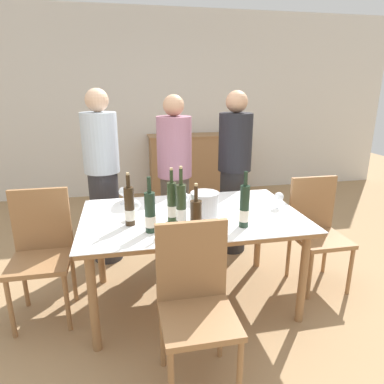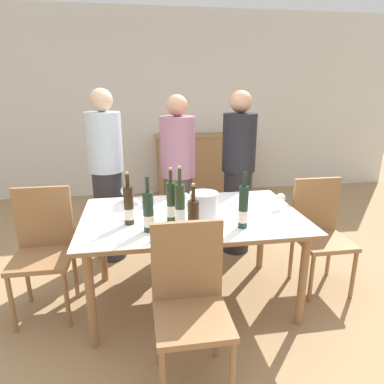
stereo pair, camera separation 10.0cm
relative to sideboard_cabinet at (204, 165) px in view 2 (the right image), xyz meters
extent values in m
plane|color=#A37F56|center=(-0.66, -2.82, -0.49)|extent=(12.00, 12.00, 0.00)
cube|color=silver|center=(-0.66, 0.29, 0.91)|extent=(8.00, 0.10, 2.80)
cube|color=#996B42|center=(0.00, 0.00, -0.01)|extent=(1.47, 0.44, 0.95)
cube|color=#996B42|center=(0.00, 0.00, 0.48)|extent=(1.51, 0.46, 0.02)
cylinder|color=#996B42|center=(-1.39, -3.24, -0.13)|extent=(0.06, 0.06, 0.71)
cylinder|color=#996B42|center=(0.08, -3.24, -0.13)|extent=(0.06, 0.06, 0.71)
cylinder|color=#996B42|center=(-1.39, -2.40, -0.13)|extent=(0.06, 0.06, 0.71)
cylinder|color=#996B42|center=(0.08, -2.40, -0.13)|extent=(0.06, 0.06, 0.71)
cube|color=#996B42|center=(-0.66, -2.82, 0.24)|extent=(1.63, 1.00, 0.04)
cube|color=white|center=(-0.66, -2.82, 0.26)|extent=(1.66, 1.03, 0.01)
cylinder|color=silver|center=(-0.60, -2.97, 0.37)|extent=(0.19, 0.19, 0.22)
cylinder|color=silver|center=(-0.60, -2.97, 0.48)|extent=(0.20, 0.20, 0.01)
cylinder|color=#1E3323|center=(-0.99, -3.08, 0.40)|extent=(0.07, 0.07, 0.27)
cylinder|color=silver|center=(-0.99, -3.08, 0.34)|extent=(0.07, 0.07, 0.08)
cylinder|color=#1E3323|center=(-0.99, -3.08, 0.59)|extent=(0.03, 0.03, 0.11)
cylinder|color=#332314|center=(-0.71, -3.22, 0.39)|extent=(0.07, 0.07, 0.25)
cylinder|color=white|center=(-0.71, -3.22, 0.33)|extent=(0.08, 0.08, 0.07)
cylinder|color=#332314|center=(-0.71, -3.22, 0.56)|extent=(0.02, 0.02, 0.10)
cylinder|color=tan|center=(-0.71, -3.22, 0.62)|extent=(0.02, 0.02, 0.02)
cylinder|color=#1E3323|center=(-0.35, -3.12, 0.41)|extent=(0.07, 0.07, 0.30)
cylinder|color=silver|center=(-0.35, -3.12, 0.35)|extent=(0.07, 0.07, 0.08)
cylinder|color=#1E3323|center=(-0.35, -3.12, 0.61)|extent=(0.03, 0.03, 0.10)
cylinder|color=#28381E|center=(-0.83, -2.93, 0.41)|extent=(0.07, 0.07, 0.29)
cylinder|color=silver|center=(-0.83, -2.93, 0.34)|extent=(0.07, 0.07, 0.08)
cylinder|color=#28381E|center=(-0.83, -2.93, 0.60)|extent=(0.02, 0.02, 0.09)
cylinder|color=tan|center=(-0.83, -2.93, 0.65)|extent=(0.02, 0.02, 0.02)
cylinder|color=#332314|center=(-1.12, -2.93, 0.40)|extent=(0.07, 0.07, 0.27)
cylinder|color=silver|center=(-1.12, -2.93, 0.34)|extent=(0.07, 0.07, 0.08)
cylinder|color=#332314|center=(-1.12, -2.93, 0.58)|extent=(0.03, 0.03, 0.09)
cylinder|color=tan|center=(-1.12, -2.93, 0.63)|extent=(0.02, 0.02, 0.02)
cylinder|color=#28381E|center=(-0.77, -3.01, 0.41)|extent=(0.07, 0.07, 0.30)
cylinder|color=white|center=(-0.77, -3.01, 0.35)|extent=(0.07, 0.07, 0.08)
cylinder|color=#28381E|center=(-0.77, -3.01, 0.62)|extent=(0.02, 0.02, 0.11)
cylinder|color=tan|center=(-0.77, -3.01, 0.68)|extent=(0.02, 0.02, 0.02)
cylinder|color=white|center=(0.06, -2.81, 0.27)|extent=(0.07, 0.07, 0.00)
cylinder|color=white|center=(0.06, -2.81, 0.30)|extent=(0.01, 0.01, 0.06)
sphere|color=white|center=(0.06, -2.81, 0.36)|extent=(0.08, 0.08, 0.08)
cylinder|color=white|center=(-1.08, -2.79, 0.27)|extent=(0.06, 0.06, 0.00)
cylinder|color=white|center=(-1.08, -2.79, 0.30)|extent=(0.01, 0.01, 0.06)
sphere|color=white|center=(-1.08, -2.79, 0.36)|extent=(0.08, 0.08, 0.08)
cylinder|color=white|center=(-1.16, -2.46, 0.27)|extent=(0.06, 0.06, 0.00)
cylinder|color=white|center=(-1.16, -2.46, 0.31)|extent=(0.01, 0.01, 0.07)
sphere|color=white|center=(-1.16, -2.46, 0.37)|extent=(0.08, 0.08, 0.08)
cylinder|color=white|center=(-0.69, -2.70, 0.27)|extent=(0.07, 0.07, 0.00)
cylinder|color=white|center=(-0.69, -2.70, 0.30)|extent=(0.01, 0.01, 0.07)
sphere|color=white|center=(-0.69, -2.70, 0.37)|extent=(0.08, 0.08, 0.08)
cylinder|color=#996B42|center=(0.28, -3.00, -0.28)|extent=(0.03, 0.03, 0.42)
cylinder|color=#996B42|center=(0.65, -3.00, -0.28)|extent=(0.03, 0.03, 0.42)
cylinder|color=#996B42|center=(0.28, -2.63, -0.28)|extent=(0.03, 0.03, 0.42)
cylinder|color=#996B42|center=(0.65, -2.63, -0.28)|extent=(0.03, 0.03, 0.42)
cube|color=#996B42|center=(0.47, -2.82, -0.05)|extent=(0.42, 0.42, 0.04)
cube|color=#996B42|center=(0.47, -2.63, 0.21)|extent=(0.42, 0.04, 0.48)
cylinder|color=#996B42|center=(-0.97, -3.83, -0.27)|extent=(0.03, 0.03, 0.43)
cylinder|color=#996B42|center=(-0.60, -3.83, -0.27)|extent=(0.03, 0.03, 0.43)
cylinder|color=#996B42|center=(-0.97, -3.46, -0.27)|extent=(0.03, 0.03, 0.43)
cylinder|color=#996B42|center=(-0.60, -3.46, -0.27)|extent=(0.03, 0.03, 0.43)
cube|color=#996B42|center=(-0.79, -3.65, -0.03)|extent=(0.42, 0.42, 0.04)
cube|color=#996B42|center=(-0.79, -3.46, 0.23)|extent=(0.42, 0.04, 0.49)
cylinder|color=#996B42|center=(-1.97, -3.00, -0.26)|extent=(0.03, 0.03, 0.45)
cylinder|color=#996B42|center=(-1.60, -3.00, -0.26)|extent=(0.03, 0.03, 0.45)
cylinder|color=#996B42|center=(-1.97, -2.63, -0.26)|extent=(0.03, 0.03, 0.45)
cylinder|color=#996B42|center=(-1.60, -2.63, -0.26)|extent=(0.03, 0.03, 0.45)
cube|color=#996B42|center=(-1.78, -2.82, -0.02)|extent=(0.42, 0.42, 0.04)
cube|color=#996B42|center=(-1.78, -2.63, 0.24)|extent=(0.42, 0.04, 0.48)
cylinder|color=#2D2D33|center=(-1.35, -1.95, -0.03)|extent=(0.28, 0.28, 0.91)
cylinder|color=silver|center=(-1.35, -1.95, 0.70)|extent=(0.33, 0.33, 0.55)
sphere|color=#DBAD89|center=(-1.35, -1.95, 1.08)|extent=(0.21, 0.21, 0.21)
cylinder|color=#51473D|center=(-0.67, -2.03, -0.06)|extent=(0.28, 0.28, 0.85)
cylinder|color=#9E667A|center=(-0.67, -2.03, 0.65)|extent=(0.33, 0.33, 0.57)
sphere|color=tan|center=(-0.67, -2.03, 1.03)|extent=(0.20, 0.20, 0.20)
cylinder|color=#262628|center=(-0.05, -2.00, -0.05)|extent=(0.28, 0.28, 0.88)
cylinder|color=black|center=(-0.05, -2.00, 0.67)|extent=(0.33, 0.33, 0.57)
sphere|color=tan|center=(-0.05, -2.00, 1.06)|extent=(0.21, 0.21, 0.21)
camera|label=1|loc=(-1.15, -5.21, 1.20)|focal=32.00mm
camera|label=2|loc=(-1.05, -5.23, 1.20)|focal=32.00mm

